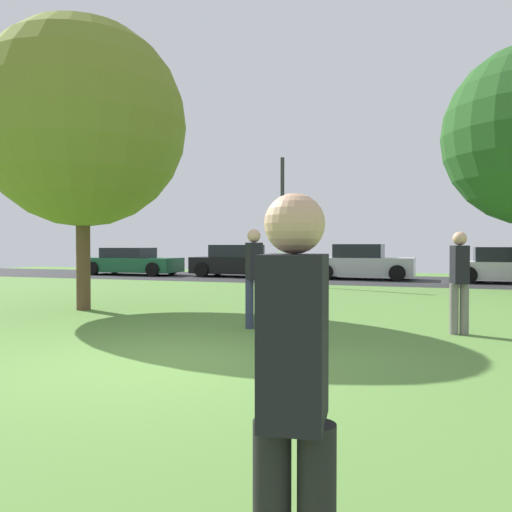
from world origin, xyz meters
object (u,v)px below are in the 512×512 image
Objects in this scene: person_thrower at (254,274)px; parked_car_silver at (363,263)px; parked_car_green at (132,262)px; parked_car_white at (507,267)px; street_lamp_post at (282,221)px; parked_car_black at (240,262)px; maple_tree_near at (82,124)px; person_bystander at (294,398)px; person_catcher at (288,286)px; person_walking at (459,278)px.

parked_car_silver is at bearing 143.22° from person_thrower.
parked_car_green is (-10.85, 13.03, -0.34)m from person_thrower.
street_lamp_post is (-7.62, -3.73, 1.64)m from parked_car_white.
person_thrower is at bearing -50.24° from parked_car_green.
parked_car_white is (10.80, -0.35, -0.04)m from parked_car_black.
maple_tree_near reaches higher than street_lamp_post.
parked_car_silver is 0.90× the size of street_lamp_post.
person_bystander is at bearing -68.29° from parked_car_black.
person_walking is (2.31, 1.81, 0.05)m from person_catcher.
person_walking reaches higher than parked_car_black.
person_thrower reaches higher than parked_car_green.
maple_tree_near is 13.55m from parked_car_silver.
person_catcher is at bearing -86.06° from parked_car_silver.
person_bystander is 0.37× the size of parked_car_black.
parked_car_black is at bearing -13.35° from person_catcher.
street_lamp_post is at bearing -118.00° from parked_car_silver.
street_lamp_post is (8.57, -3.72, 1.65)m from parked_car_green.
street_lamp_post is at bearing 75.54° from maple_tree_near.
maple_tree_near is 3.73× the size of person_thrower.
parked_car_silver is at bearing -33.02° from person_catcher.
person_thrower is at bearing 83.63° from person_walking.
parked_car_black is (-7.97, 20.02, -0.23)m from person_bystander.
parked_car_silver is 0.97× the size of parked_car_white.
street_lamp_post is (-4.80, 15.94, 1.37)m from person_bystander.
person_walking reaches higher than parked_car_white.
parked_car_white is 0.92× the size of street_lamp_post.
person_catcher is at bearing 8.57° from person_bystander.
person_catcher is 16.04m from parked_car_black.
person_catcher is 5.54m from person_bystander.
person_walking is at bearing -57.71° from street_lamp_post.
person_thrower is (4.38, -1.13, -3.13)m from maple_tree_near.
person_bystander is (2.52, -6.62, -0.05)m from person_thrower.
parked_car_white reaches higher than parked_car_green.
parked_car_black is 1.09× the size of parked_car_silver.
person_thrower is 9.68m from street_lamp_post.
maple_tree_near is 8.33m from person_walking.
maple_tree_near is 1.37× the size of parked_car_green.
person_walking is 13.42m from parked_car_silver.
person_thrower is 0.42× the size of parked_car_silver.
maple_tree_near is at bearing 28.63° from person_catcher.
maple_tree_near is 1.53× the size of parked_car_white.
person_thrower reaches higher than parked_car_white.
maple_tree_near reaches higher than person_walking.
person_bystander is at bearing -55.77° from parked_car_green.
parked_car_green is at bearing 118.50° from maple_tree_near.
person_walking reaches higher than parked_car_green.
person_catcher is at bearing 112.85° from person_walking.
person_catcher is at bearing -24.40° from maple_tree_near.
parked_car_white is (4.37, 14.34, -0.24)m from person_catcher.
parked_car_white is at bearing -4.93° from parked_car_silver.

